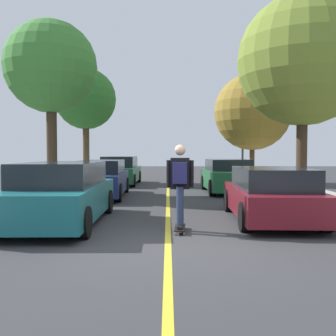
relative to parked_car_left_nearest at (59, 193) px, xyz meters
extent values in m
plane|color=#353538|center=(2.54, -2.23, -0.72)|extent=(80.00, 80.00, 0.00)
cube|color=gold|center=(2.54, 1.77, -0.72)|extent=(0.12, 39.20, 0.01)
cube|color=#196066|center=(0.00, -0.02, -0.17)|extent=(1.91, 4.57, 0.74)
cube|color=black|center=(0.00, 0.06, 0.47)|extent=(1.67, 2.95, 0.54)
cylinder|color=black|center=(0.89, -1.59, -0.40)|extent=(0.23, 0.64, 0.64)
cylinder|color=black|center=(0.86, 1.56, -0.40)|extent=(0.23, 0.64, 0.64)
cylinder|color=black|center=(-0.89, 1.54, -0.40)|extent=(0.23, 0.64, 0.64)
cube|color=navy|center=(0.00, 5.42, -0.17)|extent=(1.86, 4.59, 0.73)
cube|color=black|center=(0.00, 5.59, 0.44)|extent=(1.60, 2.77, 0.48)
cylinder|color=black|center=(0.85, 3.88, -0.40)|extent=(0.24, 0.65, 0.64)
cylinder|color=black|center=(-0.76, 3.83, -0.40)|extent=(0.24, 0.65, 0.64)
cylinder|color=black|center=(0.76, 7.02, -0.40)|extent=(0.24, 0.65, 0.64)
cylinder|color=black|center=(-0.85, 6.97, -0.40)|extent=(0.24, 0.65, 0.64)
cube|color=#1E5B33|center=(0.00, 11.03, -0.17)|extent=(1.90, 4.46, 0.74)
cube|color=black|center=(0.00, 11.04, 0.48)|extent=(1.65, 2.52, 0.56)
cylinder|color=black|center=(0.84, 9.50, -0.40)|extent=(0.23, 0.64, 0.64)
cylinder|color=black|center=(-0.88, 9.52, -0.40)|extent=(0.23, 0.64, 0.64)
cylinder|color=black|center=(0.88, 12.54, -0.40)|extent=(0.23, 0.64, 0.64)
cylinder|color=black|center=(-0.84, 12.56, -0.40)|extent=(0.23, 0.64, 0.64)
cube|color=maroon|center=(5.08, 0.42, -0.22)|extent=(1.96, 4.28, 0.64)
cube|color=black|center=(5.07, 0.23, 0.35)|extent=(1.69, 2.70, 0.50)
cylinder|color=black|center=(4.28, 1.86, -0.40)|extent=(0.24, 0.65, 0.64)
cylinder|color=black|center=(5.97, 1.80, -0.40)|extent=(0.24, 0.65, 0.64)
cylinder|color=black|center=(4.18, -0.96, -0.40)|extent=(0.24, 0.65, 0.64)
cylinder|color=black|center=(5.87, -1.02, -0.40)|extent=(0.24, 0.65, 0.64)
cube|color=#1E5B33|center=(5.08, 7.04, -0.16)|extent=(1.96, 4.12, 0.76)
cube|color=black|center=(5.07, 7.13, 0.45)|extent=(1.69, 2.43, 0.46)
cylinder|color=black|center=(4.17, 8.35, -0.40)|extent=(0.24, 0.65, 0.64)
cylinder|color=black|center=(5.91, 8.39, -0.40)|extent=(0.24, 0.65, 0.64)
cylinder|color=black|center=(4.24, 5.68, -0.40)|extent=(0.24, 0.65, 0.64)
cylinder|color=black|center=(5.98, 5.72, -0.40)|extent=(0.24, 0.65, 0.64)
cylinder|color=#3D2D1E|center=(-2.02, 5.94, 1.32)|extent=(0.40, 0.40, 3.81)
sphere|color=#3D7F33|center=(-2.02, 5.94, 4.31)|extent=(3.58, 3.58, 3.58)
cylinder|color=#4C3823|center=(-2.02, 12.20, 1.18)|extent=(0.36, 0.36, 3.52)
sphere|color=#2D6B28|center=(-2.02, 12.20, 3.94)|extent=(3.35, 3.35, 3.35)
cylinder|color=#3D2D1E|center=(7.09, 3.97, 1.23)|extent=(0.36, 0.36, 3.61)
sphere|color=olive|center=(7.09, 3.97, 4.08)|extent=(4.40, 4.40, 4.40)
cylinder|color=#4C3823|center=(7.09, 11.64, 0.75)|extent=(0.27, 0.27, 2.66)
sphere|color=olive|center=(7.09, 11.64, 3.16)|extent=(4.12, 4.12, 4.12)
cylinder|color=#B2140F|center=(-1.50, 4.56, -0.30)|extent=(0.20, 0.20, 0.55)
sphere|color=#B2140F|center=(-1.50, 4.56, 0.03)|extent=(0.18, 0.18, 0.18)
cylinder|color=#38383D|center=(6.83, 12.92, 1.75)|extent=(0.12, 0.12, 4.66)
cube|color=#EAE5C6|center=(6.83, 12.92, 4.20)|extent=(0.36, 0.24, 0.20)
cube|color=black|center=(2.79, -0.95, -0.63)|extent=(0.27, 0.85, 0.02)
cylinder|color=beige|center=(2.72, -0.60, -0.69)|extent=(0.03, 0.06, 0.06)
cylinder|color=beige|center=(2.91, -0.61, -0.69)|extent=(0.03, 0.06, 0.06)
cylinder|color=beige|center=(2.68, -1.28, -0.69)|extent=(0.03, 0.06, 0.06)
cylinder|color=beige|center=(2.87, -1.29, -0.69)|extent=(0.03, 0.06, 0.06)
cube|color=#99999E|center=(2.82, -0.61, -0.65)|extent=(0.10, 0.05, 0.02)
cube|color=#99999E|center=(2.77, -1.29, -0.65)|extent=(0.10, 0.05, 0.02)
cube|color=black|center=(2.81, -0.73, -0.58)|extent=(0.12, 0.27, 0.06)
cube|color=black|center=(2.78, -1.17, -0.58)|extent=(0.12, 0.27, 0.06)
cylinder|color=#283351|center=(2.80, -0.83, -0.15)|extent=(0.16, 0.16, 0.82)
cylinder|color=#283351|center=(2.79, -1.07, -0.15)|extent=(0.16, 0.16, 0.82)
cube|color=black|center=(2.79, -0.95, 0.53)|extent=(0.41, 0.24, 0.66)
sphere|color=tan|center=(2.79, -0.95, 1.02)|extent=(0.23, 0.23, 0.23)
cylinder|color=black|center=(2.55, -0.93, 0.52)|extent=(0.10, 0.10, 0.58)
cylinder|color=black|center=(3.04, -0.96, 0.52)|extent=(0.10, 0.10, 0.58)
cube|color=#1E1E4C|center=(2.78, -1.15, 0.55)|extent=(0.31, 0.20, 0.44)
camera|label=1|loc=(2.54, -9.03, 0.97)|focal=40.83mm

